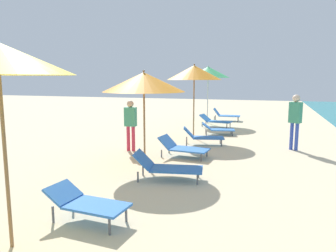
{
  "coord_description": "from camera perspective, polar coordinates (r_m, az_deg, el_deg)",
  "views": [
    {
      "loc": [
        3.54,
        5.21,
        2.3
      ],
      "look_at": [
        1.29,
        12.19,
        1.2
      ],
      "focal_mm": 34.15,
      "sensor_mm": 36.0,
      "label": 1
    }
  ],
  "objects": [
    {
      "name": "lounger_farthest_shoreside",
      "position": [
        17.65,
        10.26,
        1.98
      ],
      "size": [
        1.47,
        0.74,
        0.68
      ],
      "rotation": [
        0.0,
        0.0,
        0.06
      ],
      "color": "blue",
      "rests_on": "ground"
    },
    {
      "name": "lounger_fourth_inland",
      "position": [
        7.31,
        -0.24,
        -7.23
      ],
      "size": [
        1.63,
        0.9,
        0.65
      ],
      "rotation": [
        0.0,
        0.0,
        0.18
      ],
      "color": "blue",
      "rests_on": "ground"
    },
    {
      "name": "lounger_third_shoreside",
      "position": [
        5.42,
        -14.3,
        -13.09
      ],
      "size": [
        1.37,
        0.69,
        0.56
      ],
      "rotation": [
        0.0,
        0.0,
        -0.08
      ],
      "color": "blue",
      "rests_on": "ground"
    },
    {
      "name": "umbrella_fifth",
      "position": [
        12.26,
        4.7,
        9.47
      ],
      "size": [
        2.07,
        2.07,
        2.84
      ],
      "color": "olive",
      "rests_on": "ground"
    },
    {
      "name": "person_walking_far",
      "position": [
        10.14,
        -6.7,
        0.97
      ],
      "size": [
        0.38,
        0.25,
        1.61
      ],
      "rotation": [
        0.0,
        0.0,
        4.79
      ],
      "color": "#D8334C",
      "rests_on": "ground"
    },
    {
      "name": "lounger_fifth_inland",
      "position": [
        11.14,
        6.17,
        -1.84
      ],
      "size": [
        1.49,
        0.88,
        0.62
      ],
      "rotation": [
        0.0,
        0.0,
        0.24
      ],
      "color": "blue",
      "rests_on": "ground"
    },
    {
      "name": "umbrella_fourth",
      "position": [
        8.35,
        -4.34,
        7.8
      ],
      "size": [
        2.15,
        2.15,
        2.51
      ],
      "color": "olive",
      "rests_on": "ground"
    },
    {
      "name": "lounger_fourth_shoreside",
      "position": [
        9.4,
        2.66,
        -3.81
      ],
      "size": [
        1.49,
        0.8,
        0.6
      ],
      "rotation": [
        0.0,
        0.0,
        -0.09
      ],
      "color": "blue",
      "rests_on": "ground"
    },
    {
      "name": "umbrella_farthest",
      "position": [
        16.5,
        7.18,
        9.5
      ],
      "size": [
        2.18,
        2.18,
        2.94
      ],
      "color": "silver",
      "rests_on": "ground"
    },
    {
      "name": "lounger_fifth_shoreside",
      "position": [
        13.22,
        8.87,
        -0.49
      ],
      "size": [
        1.4,
        0.84,
        0.49
      ],
      "rotation": [
        0.0,
        0.0,
        0.22
      ],
      "color": "blue",
      "rests_on": "ground"
    },
    {
      "name": "lounger_farthest_inland",
      "position": [
        15.41,
        8.4,
        0.96
      ],
      "size": [
        1.57,
        0.86,
        0.57
      ],
      "rotation": [
        0.0,
        0.0,
        -0.18
      ],
      "color": "blue",
      "rests_on": "ground"
    },
    {
      "name": "person_walking_near",
      "position": [
        10.96,
        21.76,
        1.63
      ],
      "size": [
        0.42,
        0.37,
        1.79
      ],
      "rotation": [
        0.0,
        0.0,
        1.07
      ],
      "color": "#334CB2",
      "rests_on": "ground"
    }
  ]
}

